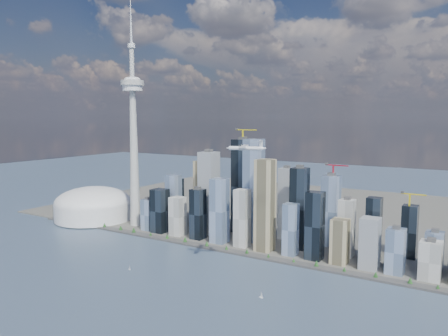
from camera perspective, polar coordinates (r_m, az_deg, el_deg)
The scene contains 10 objects.
ground at distance 719.33m, azimuth -10.72°, elevation -15.76°, with size 4000.00×4000.00×0.00m, color #303F54.
seawall at distance 907.43m, azimuth 0.12°, elevation -10.70°, with size 1100.00×22.00×4.00m, color #383838.
land at distance 1300.56m, azimuth 10.55°, elevation -5.48°, with size 1400.00×900.00×3.00m, color #4C4C47.
shoreline_trees at distance 905.43m, azimuth 0.12°, elevation -10.29°, with size 960.53×7.20×8.80m.
skyscraper_cluster at distance 935.18m, azimuth 6.05°, elevation -5.55°, with size 736.00×142.00×244.67m.
needle_tower at distance 1097.33m, azimuth -11.74°, elevation 4.60°, with size 56.00×56.00×550.50m.
dome_stadium at distance 1213.04m, azimuth -16.69°, elevation -4.71°, with size 200.00×200.00×86.00m.
airplane at distance 690.70m, azimuth 2.89°, elevation 2.67°, with size 61.61×55.17×15.54m.
sailboat_west at distance 821.83m, azimuth -12.23°, elevation -12.66°, with size 6.94×3.62×9.70m.
sailboat_east at distance 692.11m, azimuth 4.90°, elevation -16.29°, with size 7.57×3.80×10.55m.
Camera 1 is at (451.05, -489.17, 273.34)m, focal length 35.00 mm.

